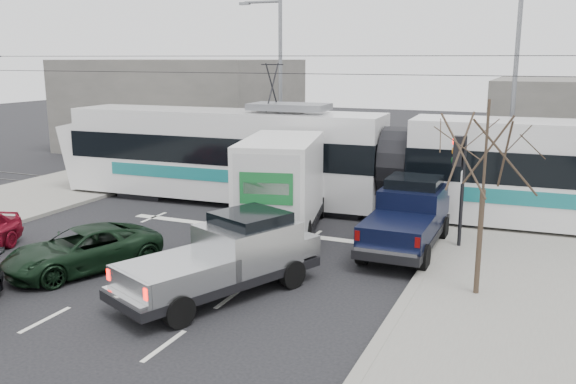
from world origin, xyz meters
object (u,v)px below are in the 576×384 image
at_px(traffic_signal, 459,167).
at_px(tram, 395,164).
at_px(navy_pickup, 408,216).
at_px(bare_tree, 486,154).
at_px(street_lamp_far, 277,78).
at_px(silver_pickup, 229,255).
at_px(street_lamp_near, 510,83).
at_px(box_truck, 284,186).
at_px(green_car, 83,249).

bearing_deg(traffic_signal, tram, 129.46).
distance_m(tram, navy_pickup, 4.41).
distance_m(bare_tree, street_lamp_far, 17.97).
xyz_separation_m(traffic_signal, silver_pickup, (-4.95, -6.20, -1.71)).
bearing_deg(bare_tree, street_lamp_far, 131.12).
bearing_deg(street_lamp_near, navy_pickup, -105.88).
distance_m(bare_tree, box_truck, 8.20).
xyz_separation_m(tram, green_car, (-6.87, -9.86, -1.45)).
height_order(bare_tree, street_lamp_far, street_lamp_far).
relative_size(bare_tree, navy_pickup, 0.93).
height_order(street_lamp_near, navy_pickup, street_lamp_near).
xyz_separation_m(silver_pickup, green_car, (-4.81, -0.15, -0.40)).
distance_m(traffic_signal, street_lamp_near, 7.91).
bearing_deg(navy_pickup, box_truck, 178.02).
xyz_separation_m(street_lamp_near, green_car, (-10.61, -13.85, -4.48)).
relative_size(box_truck, green_car, 1.61).
bearing_deg(silver_pickup, green_car, -154.98).
height_order(bare_tree, box_truck, bare_tree).
xyz_separation_m(street_lamp_near, tram, (-3.74, -3.99, -3.03)).
xyz_separation_m(street_lamp_far, silver_pickup, (5.70, -15.70, -4.08)).
height_order(traffic_signal, tram, tram).
xyz_separation_m(street_lamp_near, street_lamp_far, (-11.50, 2.00, 0.00)).
height_order(bare_tree, green_car, bare_tree).
bearing_deg(traffic_signal, green_car, -146.98).
relative_size(street_lamp_near, green_car, 1.99).
bearing_deg(street_lamp_near, bare_tree, -88.58).
relative_size(tram, navy_pickup, 5.34).
distance_m(street_lamp_far, silver_pickup, 17.20).
bearing_deg(street_lamp_far, green_car, -86.77).
xyz_separation_m(bare_tree, box_truck, (-7.06, 3.60, -2.08)).
distance_m(silver_pickup, green_car, 4.83).
height_order(navy_pickup, green_car, navy_pickup).
height_order(tram, navy_pickup, tram).
xyz_separation_m(bare_tree, green_car, (-10.89, -2.35, -3.16)).
xyz_separation_m(traffic_signal, street_lamp_far, (-10.66, 9.50, 2.37)).
distance_m(street_lamp_far, navy_pickup, 14.20).
distance_m(tram, box_truck, 4.97).
distance_m(traffic_signal, tram, 4.60).
bearing_deg(silver_pickup, box_truck, 122.85).
bearing_deg(street_lamp_far, bare_tree, -48.88).
xyz_separation_m(traffic_signal, green_car, (-9.76, -6.35, -2.11)).
xyz_separation_m(traffic_signal, tram, (-2.89, 3.52, -0.66)).
xyz_separation_m(traffic_signal, box_truck, (-5.93, -0.39, -1.03)).
bearing_deg(green_car, box_truck, 81.22).
bearing_deg(box_truck, navy_pickup, -15.22).
relative_size(bare_tree, street_lamp_far, 0.56).
distance_m(street_lamp_near, box_truck, 10.95).
distance_m(bare_tree, traffic_signal, 4.28).
bearing_deg(navy_pickup, silver_pickup, -121.96).
xyz_separation_m(street_lamp_near, silver_pickup, (-5.80, -13.70, -4.08)).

